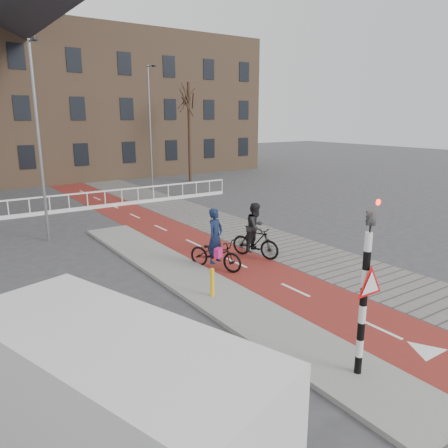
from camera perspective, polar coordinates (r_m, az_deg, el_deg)
ground at (r=11.10m, az=10.77°, el=-13.45°), size 120.00×120.00×0.00m
bike_lane at (r=19.59m, az=-6.97°, el=-1.12°), size 2.50×60.00×0.01m
sidewalk at (r=20.98m, az=-0.18°, el=-0.01°), size 3.00×60.00×0.01m
curb_island at (r=13.57m, az=-3.48°, el=-7.72°), size 1.80×16.00×0.12m
traffic_signal at (r=8.68m, az=18.02°, el=-7.51°), size 0.80×0.80×3.68m
bollard at (r=12.35m, az=-1.55°, el=-7.63°), size 0.12×0.12×0.80m
cyclist_near at (r=14.69m, az=-1.12°, el=-3.30°), size 1.46×2.13×2.09m
cyclist_far at (r=15.91m, az=4.13°, el=-1.45°), size 1.23×1.96×2.03m
van at (r=6.85m, az=-14.27°, el=-21.38°), size 3.50×5.44×2.18m
tree_right at (r=34.81m, az=-4.53°, el=11.77°), size 0.26×0.26×7.55m
streetlight_near at (r=19.01m, az=-22.98°, el=9.48°), size 0.12×0.12×7.88m
streetlight_right at (r=31.48m, az=-9.61°, el=12.18°), size 0.12×0.12×8.40m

